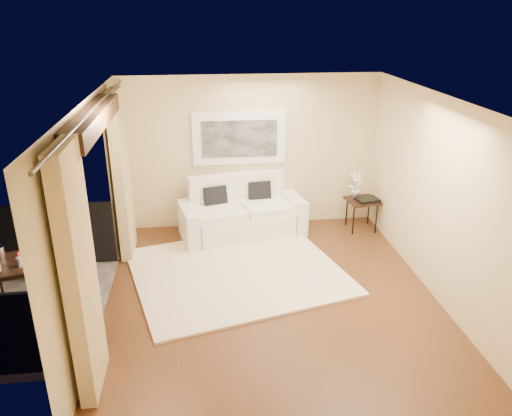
{
  "coord_description": "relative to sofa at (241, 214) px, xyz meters",
  "views": [
    {
      "loc": [
        -0.9,
        -5.96,
        3.74
      ],
      "look_at": [
        -0.13,
        0.64,
        1.05
      ],
      "focal_mm": 35.0,
      "sensor_mm": 36.0,
      "label": 1
    }
  ],
  "objects": [
    {
      "name": "floor",
      "position": [
        0.22,
        -2.09,
        -0.36
      ],
      "size": [
        5.0,
        5.0,
        0.0
      ],
      "primitive_type": "plane",
      "color": "brown",
      "rests_on": "ground"
    },
    {
      "name": "room_shell",
      "position": [
        -1.91,
        -2.09,
        2.16
      ],
      "size": [
        5.0,
        6.4,
        5.0
      ],
      "color": "white",
      "rests_on": "ground"
    },
    {
      "name": "balcony",
      "position": [
        -3.08,
        -2.09,
        -0.18
      ],
      "size": [
        1.81,
        2.6,
        1.17
      ],
      "color": "#605B56",
      "rests_on": "ground"
    },
    {
      "name": "curtains",
      "position": [
        -1.89,
        -2.09,
        0.98
      ],
      "size": [
        0.16,
        4.8,
        2.64
      ],
      "color": "#D4BB83",
      "rests_on": "ground"
    },
    {
      "name": "artwork",
      "position": [
        0.02,
        0.37,
        1.26
      ],
      "size": [
        1.62,
        0.07,
        0.92
      ],
      "color": "white",
      "rests_on": "room_shell"
    },
    {
      "name": "rug",
      "position": [
        -0.2,
        -1.43,
        -0.34
      ],
      "size": [
        3.56,
        3.28,
        0.04
      ],
      "primitive_type": "cube",
      "rotation": [
        0.0,
        0.0,
        0.26
      ],
      "color": "#FFEBCD",
      "rests_on": "floor"
    },
    {
      "name": "sofa",
      "position": [
        0.0,
        0.0,
        0.0
      ],
      "size": [
        2.26,
        1.33,
        1.02
      ],
      "rotation": [
        0.0,
        0.0,
        0.21
      ],
      "color": "white",
      "rests_on": "floor"
    },
    {
      "name": "side_table",
      "position": [
        2.15,
        -0.09,
        0.15
      ],
      "size": [
        0.58,
        0.58,
        0.56
      ],
      "rotation": [
        0.0,
        0.0,
        0.14
      ],
      "color": "black",
      "rests_on": "floor"
    },
    {
      "name": "tray",
      "position": [
        2.21,
        -0.16,
        0.23
      ],
      "size": [
        0.43,
        0.35,
        0.05
      ],
      "primitive_type": "cube",
      "rotation": [
        0.0,
        0.0,
        0.19
      ],
      "color": "black",
      "rests_on": "side_table"
    },
    {
      "name": "orchid",
      "position": [
        2.05,
        0.02,
        0.46
      ],
      "size": [
        0.31,
        0.26,
        0.5
      ],
      "primitive_type": "imported",
      "rotation": [
        0.0,
        0.0,
        0.37
      ],
      "color": "white",
      "rests_on": "side_table"
    },
    {
      "name": "bistro_table",
      "position": [
        -3.05,
        -2.32,
        0.37
      ],
      "size": [
        0.87,
        0.87,
        0.81
      ],
      "rotation": [
        0.0,
        0.0,
        0.31
      ],
      "color": "black",
      "rests_on": "balcony"
    },
    {
      "name": "balcony_chair_far",
      "position": [
        -2.97,
        -1.32,
        0.24
      ],
      "size": [
        0.47,
        0.47,
        1.03
      ],
      "rotation": [
        0.0,
        0.0,
        3.08
      ],
      "color": "black",
      "rests_on": "balcony"
    },
    {
      "name": "candle",
      "position": [
        -2.97,
        -2.19,
        0.49
      ],
      "size": [
        0.06,
        0.06,
        0.07
      ],
      "primitive_type": "cylinder",
      "color": "red",
      "rests_on": "bistro_table"
    },
    {
      "name": "glass_a",
      "position": [
        -2.91,
        -2.42,
        0.51
      ],
      "size": [
        0.06,
        0.06,
        0.12
      ],
      "primitive_type": "cylinder",
      "color": "silver",
      "rests_on": "bistro_table"
    },
    {
      "name": "glass_b",
      "position": [
        -2.87,
        -2.29,
        0.51
      ],
      "size": [
        0.06,
        0.06,
        0.12
      ],
      "primitive_type": "cylinder",
      "color": "white",
      "rests_on": "bistro_table"
    }
  ]
}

